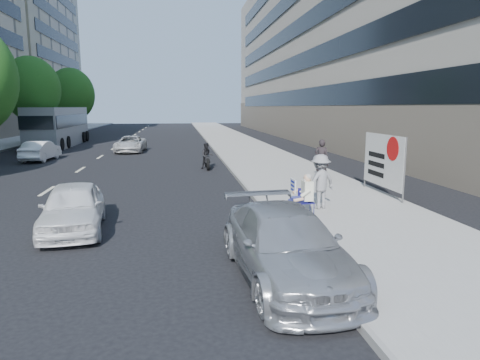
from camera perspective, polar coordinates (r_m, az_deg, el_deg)
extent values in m
plane|color=black|center=(10.41, -1.06, -8.97)|extent=(160.00, 160.00, 0.00)
cube|color=gray|center=(30.41, 1.76, 3.56)|extent=(5.00, 120.00, 0.15)
cube|color=gray|center=(46.07, 16.00, 17.67)|extent=(14.00, 70.00, 20.00)
cylinder|color=#382616|center=(41.74, -25.71, 6.23)|extent=(0.30, 0.30, 2.97)
ellipsoid|color=#174512|center=(41.73, -26.06, 10.89)|extent=(4.80, 4.80, 5.52)
cylinder|color=#382616|center=(55.26, -21.37, 6.96)|extent=(0.30, 0.30, 2.62)
ellipsoid|color=#174512|center=(55.24, -21.60, 10.55)|extent=(5.40, 5.40, 6.21)
cylinder|color=navy|center=(12.36, 8.22, -4.24)|extent=(0.02, 0.02, 0.45)
cylinder|color=navy|center=(12.47, 9.82, -4.17)|extent=(0.02, 0.02, 0.45)
cylinder|color=navy|center=(12.70, 7.77, -3.86)|extent=(0.02, 0.02, 0.45)
cylinder|color=navy|center=(12.80, 9.32, -3.79)|extent=(0.02, 0.02, 0.45)
cube|color=navy|center=(12.53, 8.81, -2.94)|extent=(0.40, 0.40, 0.03)
cube|color=navy|center=(12.67, 8.58, -1.94)|extent=(0.40, 0.02, 0.40)
cylinder|color=navy|center=(12.35, 7.98, -2.70)|extent=(0.44, 0.17, 0.17)
cylinder|color=navy|center=(12.35, 6.97, -3.78)|extent=(0.14, 0.14, 0.46)
cube|color=black|center=(12.40, 6.68, -5.00)|extent=(0.26, 0.11, 0.10)
cylinder|color=navy|center=(12.54, 7.73, -2.51)|extent=(0.44, 0.17, 0.17)
cylinder|color=navy|center=(12.53, 6.73, -3.57)|extent=(0.14, 0.14, 0.46)
cube|color=black|center=(12.58, 6.44, -4.78)|extent=(0.26, 0.11, 0.10)
cube|color=beige|center=(12.46, 8.94, -1.39)|extent=(0.26, 0.42, 0.56)
sphere|color=tan|center=(12.40, 8.99, 0.29)|extent=(0.23, 0.23, 0.23)
ellipsoid|color=gray|center=(12.40, 9.08, 0.42)|extent=(0.22, 0.24, 0.19)
ellipsoid|color=gray|center=(12.39, 8.62, -0.04)|extent=(0.10, 0.14, 0.13)
cylinder|color=beige|center=(12.21, 8.73, -1.76)|extent=(0.30, 0.10, 0.25)
cylinder|color=tan|center=(12.19, 7.80, -2.62)|extent=(0.29, 0.09, 0.14)
cylinder|color=beige|center=(12.68, 8.30, -1.09)|extent=(0.26, 0.20, 0.32)
cylinder|color=tan|center=(12.80, 7.55, -1.43)|extent=(0.30, 0.21, 0.18)
cube|color=white|center=(12.90, 7.09, -0.75)|extent=(0.03, 0.55, 0.40)
imported|color=gray|center=(13.71, 10.62, -0.21)|extent=(1.28, 1.02, 1.73)
imported|color=black|center=(19.69, 10.81, 2.82)|extent=(0.77, 0.69, 1.76)
cylinder|color=#4C4C4C|center=(15.22, 21.08, 1.19)|extent=(0.06, 0.06, 2.20)
cylinder|color=#4C4C4C|center=(17.87, 16.42, 2.62)|extent=(0.06, 0.06, 2.20)
cube|color=beige|center=(16.50, 18.53, 2.48)|extent=(0.04, 3.00, 1.90)
cylinder|color=#A50C0C|center=(15.82, 19.68, 3.94)|extent=(0.01, 0.84, 0.84)
cube|color=black|center=(16.92, 17.73, 3.20)|extent=(0.01, 1.30, 0.18)
cube|color=black|center=(16.96, 17.67, 2.02)|extent=(0.01, 1.30, 0.18)
cube|color=black|center=(17.01, 17.61, 0.85)|extent=(0.01, 1.30, 0.18)
imported|color=#9FA1A6|center=(8.47, 6.07, -8.60)|extent=(2.21, 4.81, 1.36)
imported|color=white|center=(12.43, -21.38, -3.43)|extent=(1.99, 4.00, 1.31)
imported|color=white|center=(29.72, -25.05, 3.56)|extent=(1.57, 3.85, 1.24)
imported|color=silver|center=(33.08, -14.39, 4.67)|extent=(2.17, 4.40, 1.20)
cylinder|color=black|center=(22.79, -4.30, 2.08)|extent=(0.13, 0.64, 0.64)
cylinder|color=black|center=(24.17, -4.53, 2.52)|extent=(0.13, 0.64, 0.64)
cube|color=black|center=(23.45, -4.43, 2.87)|extent=(0.27, 1.20, 0.35)
imported|color=black|center=(23.33, -4.42, 3.23)|extent=(0.70, 0.55, 1.42)
cube|color=gray|center=(40.38, -22.98, 6.56)|extent=(2.65, 12.03, 3.30)
cube|color=black|center=(40.70, -24.78, 7.23)|extent=(0.20, 11.50, 1.00)
cube|color=black|center=(40.05, -21.27, 7.44)|extent=(0.20, 11.50, 1.00)
cube|color=black|center=(34.57, -25.56, 6.89)|extent=(2.40, 0.09, 1.00)
cylinder|color=black|center=(36.49, -26.54, 4.24)|extent=(0.26, 1.00, 1.00)
cylinder|color=black|center=(35.78, -22.73, 4.42)|extent=(0.26, 1.00, 1.00)
cylinder|color=black|center=(38.39, -25.62, 4.53)|extent=(0.26, 1.00, 1.00)
cylinder|color=black|center=(37.72, -21.98, 4.70)|extent=(0.26, 1.00, 1.00)
cylinder|color=black|center=(44.14, -23.32, 5.24)|extent=(0.26, 1.00, 1.00)
cylinder|color=black|center=(43.55, -20.13, 5.39)|extent=(0.26, 1.00, 1.00)
cylinder|color=black|center=(45.58, -22.83, 5.39)|extent=(0.26, 1.00, 1.00)
cylinder|color=black|center=(45.02, -19.74, 5.54)|extent=(0.26, 1.00, 1.00)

